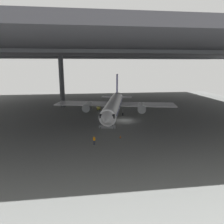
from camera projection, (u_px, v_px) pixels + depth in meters
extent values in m
plane|color=slate|center=(125.00, 120.00, 55.82)|extent=(110.00, 110.00, 0.00)
cylinder|color=#4C4F54|center=(62.00, 82.00, 71.36)|extent=(1.63, 1.63, 17.46)
cube|color=#38383D|center=(117.00, 53.00, 65.14)|extent=(121.00, 99.00, 1.20)
cube|color=#4C4F54|center=(137.00, 51.00, 41.42)|extent=(115.50, 0.50, 0.70)
cube|color=#4C4F54|center=(111.00, 58.00, 81.31)|extent=(115.50, 0.50, 0.70)
cylinder|color=white|center=(113.00, 106.00, 57.90)|extent=(10.03, 28.04, 3.75)
cone|color=white|center=(106.00, 120.00, 42.71)|extent=(4.60, 5.22, 3.67)
cube|color=black|center=(108.00, 115.00, 44.90)|extent=(3.70, 3.28, 0.82)
cone|color=white|center=(118.00, 96.00, 73.00)|extent=(4.47, 6.56, 3.18)
cube|color=navy|center=(117.00, 83.00, 69.70)|extent=(1.17, 4.03, 6.13)
cube|color=white|center=(125.00, 97.00, 69.42)|extent=(5.34, 4.07, 0.16)
cube|color=white|center=(109.00, 97.00, 69.93)|extent=(5.34, 4.07, 0.16)
cube|color=white|center=(148.00, 104.00, 61.43)|extent=(16.81, 10.21, 0.24)
cylinder|color=#9EA3A8|center=(142.00, 108.00, 59.78)|extent=(3.37, 5.27, 2.32)
cube|color=white|center=(83.00, 103.00, 63.31)|extent=(16.81, 10.21, 0.24)
cylinder|color=#9EA3A8|center=(88.00, 107.00, 61.30)|extent=(3.37, 5.27, 2.32)
cube|color=navy|center=(113.00, 105.00, 57.84)|extent=(9.63, 26.07, 0.16)
cylinder|color=#9EA3A8|center=(110.00, 122.00, 49.30)|extent=(0.20, 0.20, 1.15)
cylinder|color=black|center=(110.00, 126.00, 49.47)|extent=(0.50, 0.94, 0.90)
cylinder|color=#9EA3A8|center=(123.00, 111.00, 60.79)|extent=(0.20, 0.20, 1.15)
cylinder|color=black|center=(123.00, 114.00, 60.97)|extent=(0.50, 0.94, 0.90)
cylinder|color=#9EA3A8|center=(106.00, 111.00, 61.27)|extent=(0.20, 0.20, 1.15)
cylinder|color=black|center=(106.00, 114.00, 61.45)|extent=(0.50, 0.94, 0.90)
cube|color=slate|center=(107.00, 126.00, 49.38)|extent=(4.07, 2.33, 0.70)
cube|color=slate|center=(107.00, 119.00, 48.98)|extent=(3.76, 2.08, 3.05)
cube|color=slate|center=(100.00, 112.00, 48.82)|extent=(1.37, 1.52, 0.12)
cylinder|color=black|center=(100.00, 111.00, 48.13)|extent=(0.06, 0.06, 1.00)
cylinder|color=black|center=(100.00, 110.00, 49.29)|extent=(0.06, 0.06, 1.00)
cylinder|color=black|center=(100.00, 128.00, 48.90)|extent=(0.32, 0.19, 0.30)
cylinder|color=black|center=(101.00, 126.00, 50.26)|extent=(0.32, 0.19, 0.30)
cylinder|color=black|center=(114.00, 128.00, 48.60)|extent=(0.32, 0.19, 0.30)
cylinder|color=black|center=(114.00, 126.00, 49.96)|extent=(0.32, 0.19, 0.30)
cylinder|color=#232838|center=(95.00, 143.00, 38.60)|extent=(0.14, 0.14, 0.87)
cylinder|color=#232838|center=(94.00, 143.00, 38.70)|extent=(0.14, 0.14, 0.87)
cube|color=orange|center=(94.00, 139.00, 38.48)|extent=(0.41, 0.40, 0.62)
cylinder|color=orange|center=(95.00, 139.00, 38.35)|extent=(0.09, 0.09, 0.59)
cylinder|color=orange|center=(93.00, 139.00, 38.61)|extent=(0.09, 0.09, 0.59)
sphere|color=#8C6647|center=(94.00, 137.00, 38.39)|extent=(0.24, 0.24, 0.24)
cylinder|color=#232838|center=(112.00, 122.00, 52.55)|extent=(0.14, 0.14, 0.82)
cylinder|color=#232838|center=(112.00, 122.00, 52.70)|extent=(0.14, 0.14, 0.82)
cube|color=orange|center=(112.00, 119.00, 52.47)|extent=(0.40, 0.42, 0.58)
cylinder|color=orange|center=(112.00, 120.00, 52.27)|extent=(0.09, 0.09, 0.55)
cylinder|color=orange|center=(113.00, 119.00, 52.65)|extent=(0.09, 0.09, 0.55)
sphere|color=beige|center=(112.00, 118.00, 52.38)|extent=(0.22, 0.22, 0.22)
cube|color=black|center=(120.00, 138.00, 42.42)|extent=(0.36, 0.36, 0.04)
cone|color=orange|center=(120.00, 137.00, 42.36)|extent=(0.30, 0.30, 0.56)
cube|color=yellow|center=(99.00, 108.00, 68.90)|extent=(1.21, 2.21, 0.70)
cylinder|color=black|center=(100.00, 110.00, 68.27)|extent=(0.18, 0.44, 0.44)
cylinder|color=black|center=(97.00, 110.00, 68.13)|extent=(0.18, 0.44, 0.44)
cylinder|color=black|center=(100.00, 109.00, 69.82)|extent=(0.18, 0.44, 0.44)
cylinder|color=black|center=(97.00, 109.00, 69.67)|extent=(0.18, 0.44, 0.44)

